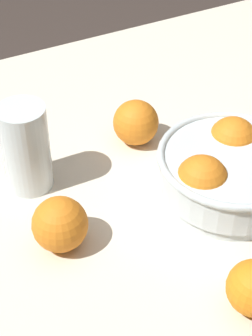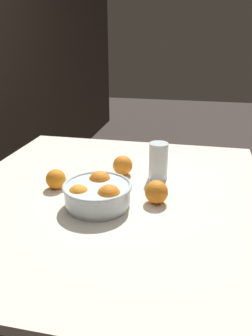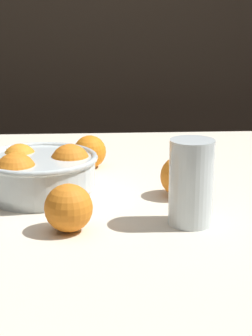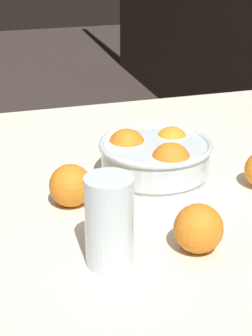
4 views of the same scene
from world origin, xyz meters
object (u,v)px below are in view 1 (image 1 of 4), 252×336
object	(u,v)px
orange_loose_near_bowl	(60,224)
orange_loose_front	(136,123)
fruit_bowl	(231,171)
juice_glass	(26,150)

from	to	relation	value
orange_loose_near_bowl	orange_loose_front	xyz separation A→B (m)	(-0.22, -0.17, -0.00)
fruit_bowl	orange_loose_front	distance (m)	0.21
fruit_bowl	orange_loose_near_bowl	bearing A→B (deg)	-4.99
orange_loose_front	juice_glass	bearing A→B (deg)	5.41
juice_glass	orange_loose_front	xyz separation A→B (m)	(-0.21, -0.02, -0.03)
orange_loose_front	orange_loose_near_bowl	bearing A→B (deg)	37.87
fruit_bowl	orange_loose_near_bowl	xyz separation A→B (m)	(0.29, -0.03, -0.01)
orange_loose_near_bowl	orange_loose_front	size ratio (longest dim) A/B	1.01
orange_loose_front	fruit_bowl	bearing A→B (deg)	108.98
fruit_bowl	juice_glass	distance (m)	0.33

